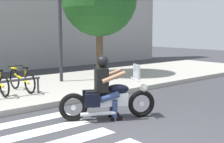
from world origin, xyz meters
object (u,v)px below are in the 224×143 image
rider (105,83)px  street_lamp (60,15)px  bicycle_4 (22,80)px  motorcycle (109,99)px

rider → street_lamp: size_ratio=0.35×
rider → street_lamp: (1.39, 4.23, 1.67)m
street_lamp → bicycle_4: bearing=-156.6°
motorcycle → rider: 0.37m
street_lamp → motorcycle: bearing=-107.2°
rider → street_lamp: bearing=71.8°
bicycle_4 → street_lamp: size_ratio=0.39×
bicycle_4 → street_lamp: 2.82m
motorcycle → bicycle_4: motorcycle is taller
motorcycle → street_lamp: (1.32, 4.27, 2.04)m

